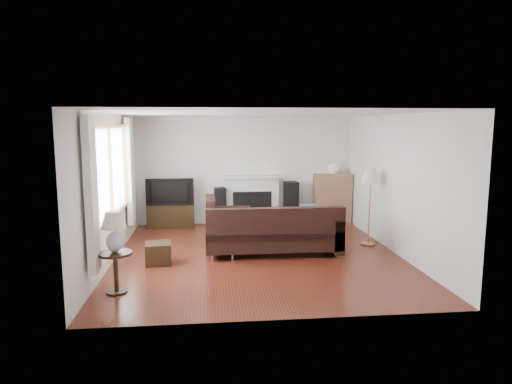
{
  "coord_description": "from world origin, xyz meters",
  "views": [
    {
      "loc": [
        -0.86,
        -7.86,
        2.31
      ],
      "look_at": [
        0.0,
        0.3,
        1.1
      ],
      "focal_mm": 32.0,
      "sensor_mm": 36.0,
      "label": 1
    }
  ],
  "objects": [
    {
      "name": "room",
      "position": [
        0.0,
        0.0,
        1.25
      ],
      "size": [
        5.1,
        5.6,
        2.54
      ],
      "color": "#581F13",
      "rests_on": "ground"
    },
    {
      "name": "footstool",
      "position": [
        -1.71,
        -0.32,
        0.18
      ],
      "size": [
        0.46,
        0.46,
        0.36
      ],
      "primitive_type": "cube",
      "rotation": [
        0.0,
        0.0,
        0.1
      ],
      "color": "black",
      "rests_on": "ground"
    },
    {
      "name": "floor_lamp",
      "position": [
        2.22,
        0.49,
        0.74
      ],
      "size": [
        0.5,
        0.5,
        1.49
      ],
      "primitive_type": "cube",
      "rotation": [
        0.0,
        0.0,
        0.41
      ],
      "color": "#AD733C",
      "rests_on": "ground"
    },
    {
      "name": "coffee_table",
      "position": [
        0.45,
        1.56,
        0.22
      ],
      "size": [
        1.3,
        1.02,
        0.45
      ],
      "primitive_type": "cube",
      "rotation": [
        0.0,
        0.0,
        -0.4
      ],
      "color": "#966A47",
      "rests_on": "ground"
    },
    {
      "name": "speaker_right",
      "position": [
        1.06,
        2.54,
        0.5
      ],
      "size": [
        0.32,
        0.37,
        1.0
      ],
      "primitive_type": "cube",
      "rotation": [
        0.0,
        0.0,
        0.14
      ],
      "color": "black",
      "rests_on": "ground"
    },
    {
      "name": "bookshelf",
      "position": [
        2.05,
        2.52,
        0.58
      ],
      "size": [
        0.85,
        0.4,
        1.16
      ],
      "primitive_type": "cube",
      "color": "#9A6847",
      "rests_on": "ground"
    },
    {
      "name": "fireplace",
      "position": [
        0.15,
        2.64,
        0.57
      ],
      "size": [
        1.4,
        0.26,
        1.15
      ],
      "primitive_type": "cube",
      "color": "white",
      "rests_on": "room"
    },
    {
      "name": "globe_lamp",
      "position": [
        2.05,
        2.52,
        1.28
      ],
      "size": [
        0.24,
        0.24,
        0.24
      ],
      "primitive_type": "sphere",
      "color": "white",
      "rests_on": "bookshelf"
    },
    {
      "name": "curtain_far",
      "position": [
        -2.4,
        1.32,
        1.4
      ],
      "size": [
        0.1,
        0.35,
        2.1
      ],
      "primitive_type": "cube",
      "color": "white",
      "rests_on": "room"
    },
    {
      "name": "tv_stand",
      "position": [
        -1.72,
        2.49,
        0.26
      ],
      "size": [
        1.04,
        0.47,
        0.52
      ],
      "primitive_type": "cube",
      "color": "black",
      "rests_on": "ground"
    },
    {
      "name": "speaker_left",
      "position": [
        -0.6,
        2.55,
        0.44
      ],
      "size": [
        0.29,
        0.33,
        0.88
      ],
      "primitive_type": "cube",
      "rotation": [
        0.0,
        0.0,
        0.16
      ],
      "color": "black",
      "rests_on": "ground"
    },
    {
      "name": "curtain_near",
      "position": [
        -2.4,
        -1.72,
        1.4
      ],
      "size": [
        0.1,
        0.35,
        2.1
      ],
      "primitive_type": "cube",
      "color": "white",
      "rests_on": "room"
    },
    {
      "name": "sectional_sofa",
      "position": [
        0.29,
        0.1,
        0.42
      ],
      "size": [
        2.61,
        1.91,
        0.84
      ],
      "primitive_type": "cube",
      "color": "black",
      "rests_on": "ground"
    },
    {
      "name": "table_lamp",
      "position": [
        -2.15,
        -1.63,
        0.86
      ],
      "size": [
        0.34,
        0.34,
        0.56
      ],
      "primitive_type": "cube",
      "color": "silver",
      "rests_on": "side_table"
    },
    {
      "name": "window",
      "position": [
        -2.45,
        -0.2,
        1.55
      ],
      "size": [
        0.12,
        2.74,
        1.54
      ],
      "primitive_type": "cube",
      "color": "olive",
      "rests_on": "room"
    },
    {
      "name": "side_table",
      "position": [
        -2.15,
        -1.63,
        0.29
      ],
      "size": [
        0.46,
        0.46,
        0.58
      ],
      "primitive_type": "cube",
      "color": "black",
      "rests_on": "ground"
    },
    {
      "name": "television",
      "position": [
        -1.72,
        2.49,
        0.82
      ],
      "size": [
        1.06,
        0.14,
        0.61
      ],
      "primitive_type": "imported",
      "color": "black",
      "rests_on": "tv_stand"
    }
  ]
}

